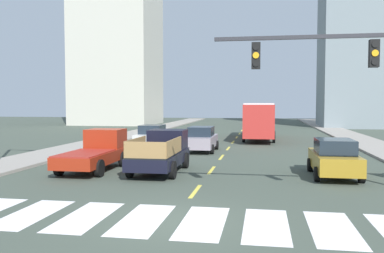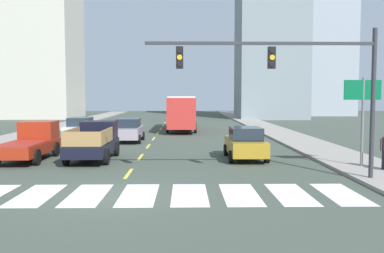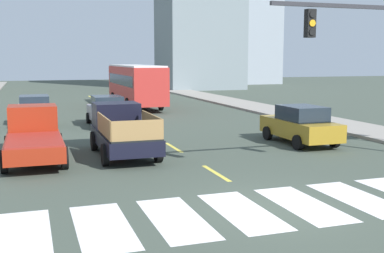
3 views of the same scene
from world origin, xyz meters
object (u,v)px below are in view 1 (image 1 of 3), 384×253
(pickup_dark, at_px, (97,151))
(sedan_near_right, at_px, (153,136))
(sedan_mid, at_px, (201,139))
(pickup_stakebed, at_px, (162,152))
(sedan_near_left, at_px, (334,158))
(city_bus, at_px, (259,118))

(pickup_dark, distance_m, sedan_near_right, 10.13)
(sedan_near_right, relative_size, sedan_mid, 1.00)
(pickup_stakebed, distance_m, sedan_mid, 8.47)
(pickup_stakebed, relative_size, sedan_near_left, 1.18)
(pickup_dark, bearing_deg, sedan_near_right, 88.79)
(pickup_stakebed, bearing_deg, city_bus, 73.41)
(city_bus, height_order, sedan_mid, city_bus)
(pickup_dark, relative_size, sedan_near_left, 1.18)
(city_bus, bearing_deg, sedan_near_left, -81.39)
(sedan_mid, bearing_deg, city_bus, 69.98)
(pickup_stakebed, xyz_separation_m, pickup_dark, (-3.37, -0.01, -0.02))
(sedan_near_right, height_order, sedan_mid, same)
(pickup_stakebed, distance_m, pickup_dark, 3.37)
(pickup_stakebed, xyz_separation_m, city_bus, (4.53, 18.54, 1.02))
(city_bus, bearing_deg, pickup_stakebed, -105.77)
(pickup_stakebed, distance_m, sedan_near_right, 10.62)
(sedan_mid, bearing_deg, sedan_near_left, -48.95)
(sedan_near_right, xyz_separation_m, sedan_mid, (3.92, -1.68, 0.00))
(sedan_near_right, distance_m, sedan_mid, 4.26)
(pickup_dark, height_order, sedan_mid, pickup_dark)
(city_bus, relative_size, sedan_near_right, 2.45)
(pickup_stakebed, height_order, sedan_near_right, pickup_stakebed)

